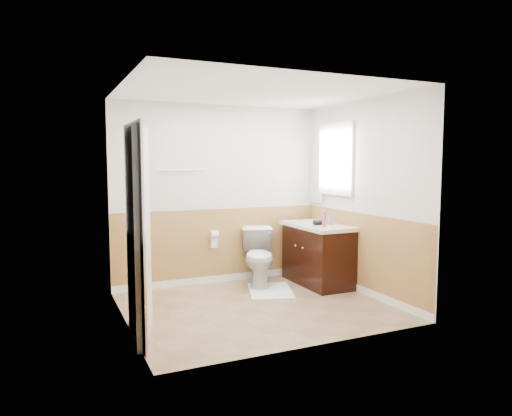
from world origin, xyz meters
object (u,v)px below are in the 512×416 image
soap_dispenser (330,218)px  bath_mat (270,291)px  vanity_cabinet (318,256)px  lotion_bottle (324,219)px  toilet (259,257)px

soap_dispenser → bath_mat: bearing=178.0°
vanity_cabinet → lotion_bottle: size_ratio=5.00×
vanity_cabinet → soap_dispenser: size_ratio=6.33×
bath_mat → soap_dispenser: size_ratio=4.60×
toilet → bath_mat: toilet is taller
bath_mat → lotion_bottle: lotion_bottle is taller
bath_mat → lotion_bottle: size_ratio=3.64×
toilet → lotion_bottle: lotion_bottle is taller
bath_mat → lotion_bottle: bearing=-18.0°
toilet → soap_dispenser: (0.90, -0.39, 0.54)m
lotion_bottle → soap_dispenser: 0.29m
toilet → lotion_bottle: (0.68, -0.58, 0.56)m
lotion_bottle → soap_dispenser: lotion_bottle is taller
vanity_cabinet → lotion_bottle: (-0.10, -0.31, 0.56)m
toilet → vanity_cabinet: (0.78, -0.27, 0.00)m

